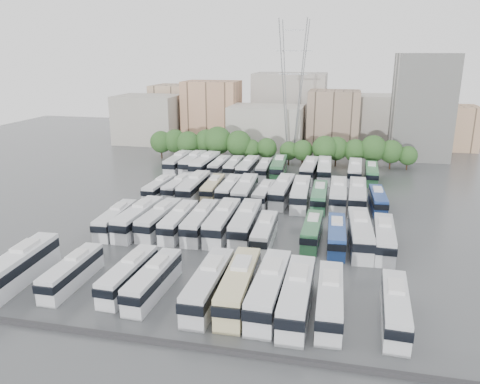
% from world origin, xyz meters
% --- Properties ---
extents(ground, '(220.00, 220.00, 0.00)m').
position_xyz_m(ground, '(0.00, 0.00, 0.00)').
color(ground, '#424447').
rests_on(ground, ground).
extents(parapet, '(56.00, 0.50, 0.50)m').
position_xyz_m(parapet, '(0.00, -33.00, 0.25)').
color(parapet, '#2D2D30').
rests_on(parapet, ground).
extents(tree_line, '(64.99, 7.71, 8.74)m').
position_xyz_m(tree_line, '(-2.59, 42.10, 4.46)').
color(tree_line, black).
rests_on(tree_line, ground).
extents(city_buildings, '(102.00, 35.00, 20.00)m').
position_xyz_m(city_buildings, '(-7.46, 71.86, 7.87)').
color(city_buildings, '#9E998E').
rests_on(city_buildings, ground).
extents(apartment_tower, '(14.00, 14.00, 26.00)m').
position_xyz_m(apartment_tower, '(34.00, 58.00, 13.00)').
color(apartment_tower, silver).
rests_on(apartment_tower, ground).
extents(electricity_pylon, '(9.00, 6.91, 33.83)m').
position_xyz_m(electricity_pylon, '(2.00, 50.00, 18.66)').
color(electricity_pylon, slate).
rests_on(electricity_pylon, ground).
extents(bus_r0_s0, '(3.55, 13.57, 4.22)m').
position_xyz_m(bus_r0_s0, '(-21.45, -24.96, 2.07)').
color(bus_r0_s0, silver).
rests_on(bus_r0_s0, ground).
extents(bus_r0_s2, '(2.46, 11.01, 3.45)m').
position_xyz_m(bus_r0_s2, '(-15.00, -24.15, 1.69)').
color(bus_r0_s2, silver).
rests_on(bus_r0_s2, ground).
extents(bus_r0_s4, '(2.84, 11.34, 3.53)m').
position_xyz_m(bus_r0_s4, '(-8.17, -23.45, 1.74)').
color(bus_r0_s4, silver).
rests_on(bus_r0_s4, ground).
extents(bus_r0_s5, '(2.90, 11.57, 3.60)m').
position_xyz_m(bus_r0_s5, '(-4.85, -24.13, 1.77)').
color(bus_r0_s5, silver).
rests_on(bus_r0_s5, ground).
extents(bus_r0_s7, '(2.83, 12.82, 4.02)m').
position_xyz_m(bus_r0_s7, '(1.66, -24.15, 1.97)').
color(bus_r0_s7, silver).
rests_on(bus_r0_s7, ground).
extents(bus_r0_s8, '(3.25, 13.29, 4.15)m').
position_xyz_m(bus_r0_s8, '(4.95, -23.75, 2.04)').
color(bus_r0_s8, beige).
rests_on(bus_r0_s8, ground).
extents(bus_r0_s9, '(3.19, 13.48, 4.21)m').
position_xyz_m(bus_r0_s9, '(8.32, -23.84, 2.07)').
color(bus_r0_s9, silver).
rests_on(bus_r0_s9, ground).
extents(bus_r0_s10, '(2.92, 13.14, 4.12)m').
position_xyz_m(bus_r0_s10, '(11.35, -24.57, 2.02)').
color(bus_r0_s10, silver).
rests_on(bus_r0_s10, ground).
extents(bus_r0_s11, '(2.86, 12.19, 3.81)m').
position_xyz_m(bus_r0_s11, '(14.73, -24.35, 1.87)').
color(bus_r0_s11, silver).
rests_on(bus_r0_s11, ground).
extents(bus_r0_s13, '(3.04, 11.70, 3.64)m').
position_xyz_m(bus_r0_s13, '(21.20, -24.47, 1.79)').
color(bus_r0_s13, silver).
rests_on(bus_r0_s13, ground).
extents(bus_r1_s1, '(3.04, 11.60, 3.61)m').
position_xyz_m(bus_r1_s1, '(-18.21, -6.78, 1.77)').
color(bus_r1_s1, silver).
rests_on(bus_r1_s1, ground).
extents(bus_r1_s2, '(3.28, 13.01, 4.05)m').
position_xyz_m(bus_r1_s2, '(-14.80, -6.03, 1.99)').
color(bus_r1_s2, silver).
rests_on(bus_r1_s2, ground).
extents(bus_r1_s3, '(3.18, 12.34, 3.84)m').
position_xyz_m(bus_r1_s3, '(-11.59, -5.51, 1.89)').
color(bus_r1_s3, silver).
rests_on(bus_r1_s3, ground).
extents(bus_r1_s4, '(2.77, 12.02, 3.76)m').
position_xyz_m(bus_r1_s4, '(-8.43, -5.59, 1.85)').
color(bus_r1_s4, white).
rests_on(bus_r1_s4, ground).
extents(bus_r1_s5, '(3.02, 12.59, 3.93)m').
position_xyz_m(bus_r1_s5, '(-5.13, -5.30, 1.93)').
color(bus_r1_s5, silver).
rests_on(bus_r1_s5, ground).
extents(bus_r1_s6, '(3.05, 13.29, 4.16)m').
position_xyz_m(bus_r1_s6, '(-1.81, -4.83, 2.04)').
color(bus_r1_s6, silver).
rests_on(bus_r1_s6, ground).
extents(bus_r1_s7, '(3.29, 13.48, 4.21)m').
position_xyz_m(bus_r1_s7, '(1.71, -4.71, 2.07)').
color(bus_r1_s7, silver).
rests_on(bus_r1_s7, ground).
extents(bus_r1_s8, '(2.73, 11.49, 3.59)m').
position_xyz_m(bus_r1_s8, '(4.97, -7.29, 1.76)').
color(bus_r1_s8, silver).
rests_on(bus_r1_s8, ground).
extents(bus_r1_s10, '(2.65, 11.04, 3.45)m').
position_xyz_m(bus_r1_s10, '(11.52, -4.86, 1.69)').
color(bus_r1_s10, '#2C673C').
rests_on(bus_r1_s10, ground).
extents(bus_r1_s11, '(2.77, 11.33, 3.54)m').
position_xyz_m(bus_r1_s11, '(14.97, -5.93, 1.74)').
color(bus_r1_s11, navy).
rests_on(bus_r1_s11, ground).
extents(bus_r1_s12, '(3.54, 13.53, 4.21)m').
position_xyz_m(bus_r1_s12, '(18.18, -5.33, 2.06)').
color(bus_r1_s12, silver).
rests_on(bus_r1_s12, ground).
extents(bus_r1_s13, '(3.03, 12.27, 3.83)m').
position_xyz_m(bus_r1_s13, '(21.39, -5.84, 1.88)').
color(bus_r1_s13, silver).
rests_on(bus_r1_s13, ground).
extents(bus_r2_s1, '(2.77, 11.27, 3.51)m').
position_xyz_m(bus_r2_s1, '(-18.16, 10.96, 1.73)').
color(bus_r2_s1, silver).
rests_on(bus_r2_s1, ground).
extents(bus_r2_s2, '(2.98, 11.36, 3.53)m').
position_xyz_m(bus_r2_s2, '(-14.90, 12.32, 1.73)').
color(bus_r2_s2, silver).
rests_on(bus_r2_s2, ground).
extents(bus_r2_s3, '(3.00, 13.17, 4.12)m').
position_xyz_m(bus_r2_s3, '(-11.70, 11.95, 2.02)').
color(bus_r2_s3, silver).
rests_on(bus_r2_s3, ground).
extents(bus_r2_s4, '(2.86, 11.22, 3.49)m').
position_xyz_m(bus_r2_s4, '(-8.35, 13.20, 1.71)').
color(bus_r2_s4, '#C2B485').
rests_on(bus_r2_s4, ground).
extents(bus_r2_s5, '(2.58, 11.79, 3.70)m').
position_xyz_m(bus_r2_s5, '(-5.00, 12.53, 1.82)').
color(bus_r2_s5, silver).
rests_on(bus_r2_s5, ground).
extents(bus_r2_s6, '(3.41, 13.46, 4.19)m').
position_xyz_m(bus_r2_s6, '(-1.76, 11.21, 2.06)').
color(bus_r2_s6, silver).
rests_on(bus_r2_s6, ground).
extents(bus_r2_s7, '(2.70, 10.95, 3.42)m').
position_xyz_m(bus_r2_s7, '(1.71, 11.29, 1.68)').
color(bus_r2_s7, silver).
rests_on(bus_r2_s7, ground).
extents(bus_r2_s8, '(3.39, 13.26, 4.13)m').
position_xyz_m(bus_r2_s8, '(4.76, 13.22, 2.03)').
color(bus_r2_s8, silver).
rests_on(bus_r2_s8, ground).
extents(bus_r2_s9, '(3.27, 13.44, 4.20)m').
position_xyz_m(bus_r2_s9, '(8.22, 12.05, 2.06)').
color(bus_r2_s9, silver).
rests_on(bus_r2_s9, ground).
extents(bus_r2_s10, '(2.67, 11.77, 3.68)m').
position_xyz_m(bus_r2_s10, '(11.56, 11.66, 1.81)').
color(bus_r2_s10, '#317248').
rests_on(bus_r2_s10, ground).
extents(bus_r2_s11, '(2.93, 13.30, 4.17)m').
position_xyz_m(bus_r2_s11, '(14.80, 12.98, 2.05)').
color(bus_r2_s11, silver).
rests_on(bus_r2_s11, ground).
extents(bus_r2_s12, '(3.25, 13.57, 4.24)m').
position_xyz_m(bus_r2_s12, '(18.11, 12.86, 2.08)').
color(bus_r2_s12, silver).
rests_on(bus_r2_s12, ground).
extents(bus_r2_s13, '(2.89, 11.01, 3.42)m').
position_xyz_m(bus_r2_s13, '(21.61, 12.26, 1.68)').
color(bus_r2_s13, navy).
rests_on(bus_r2_s13, ground).
extents(bus_r3_s0, '(2.86, 12.98, 4.07)m').
position_xyz_m(bus_r3_s0, '(-21.46, 30.47, 2.00)').
color(bus_r3_s0, silver).
rests_on(bus_r3_s0, ground).
extents(bus_r3_s1, '(2.90, 13.08, 4.10)m').
position_xyz_m(bus_r3_s1, '(-18.09, 31.03, 2.01)').
color(bus_r3_s1, silver).
rests_on(bus_r3_s1, ground).
extents(bus_r3_s2, '(3.58, 13.81, 4.30)m').
position_xyz_m(bus_r3_s2, '(-14.78, 29.63, 2.11)').
color(bus_r3_s2, silver).
rests_on(bus_r3_s2, ground).
extents(bus_r3_s3, '(2.61, 11.27, 3.52)m').
position_xyz_m(bus_r3_s3, '(-11.61, 30.03, 1.73)').
color(bus_r3_s3, white).
rests_on(bus_r3_s3, ground).
extents(bus_r3_s4, '(2.72, 11.34, 3.54)m').
position_xyz_m(bus_r3_s4, '(-8.42, 30.31, 1.74)').
color(bus_r3_s4, silver).
rests_on(bus_r3_s4, ground).
extents(bus_r3_s5, '(2.94, 12.54, 3.92)m').
position_xyz_m(bus_r3_s5, '(-4.94, 29.02, 1.92)').
color(bus_r3_s5, silver).
rests_on(bus_r3_s5, ground).
extents(bus_r3_s6, '(2.74, 11.04, 3.44)m').
position_xyz_m(bus_r3_s6, '(-1.46, 29.94, 1.69)').
color(bus_r3_s6, silver).
rests_on(bus_r3_s6, ground).
extents(bus_r3_s7, '(3.38, 12.94, 4.03)m').
position_xyz_m(bus_r3_s7, '(1.61, 31.10, 1.98)').
color(bus_r3_s7, '#2A6338').
rests_on(bus_r3_s7, ground).
extents(bus_r3_s9, '(3.33, 13.14, 4.09)m').
position_xyz_m(bus_r3_s9, '(8.40, 30.24, 2.01)').
color(bus_r3_s9, silver).
rests_on(bus_r3_s9, ground).
extents(bus_r3_s10, '(3.23, 13.19, 4.12)m').
position_xyz_m(bus_r3_s10, '(11.52, 30.96, 2.02)').
color(bus_r3_s10, silver).
rests_on(bus_r3_s10, ground).
extents(bus_r3_s12, '(3.22, 12.83, 4.00)m').
position_xyz_m(bus_r3_s12, '(17.92, 31.08, 1.96)').
color(bus_r3_s12, silver).
rests_on(bus_r3_s12, ground).
extents(bus_r3_s13, '(2.78, 11.65, 3.64)m').
position_xyz_m(bus_r3_s13, '(21.35, 30.96, 1.79)').
color(bus_r3_s13, '#317242').
rests_on(bus_r3_s13, ground).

